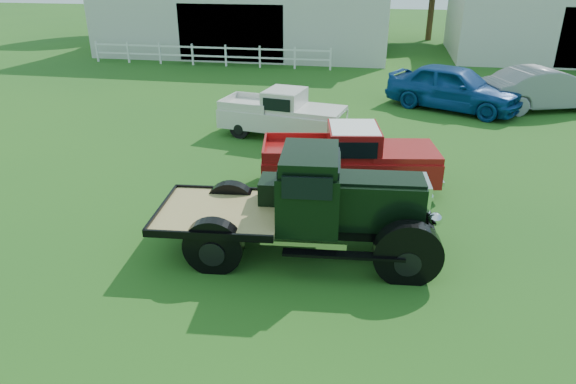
% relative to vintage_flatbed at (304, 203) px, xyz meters
% --- Properties ---
extents(ground, '(120.00, 120.00, 0.00)m').
position_rel_vintage_flatbed_xyz_m(ground, '(-0.64, -0.56, -1.12)').
color(ground, '#204E19').
extents(shed_left, '(18.80, 10.20, 5.60)m').
position_rel_vintage_flatbed_xyz_m(shed_left, '(-7.64, 25.44, 1.68)').
color(shed_left, beige).
rests_on(shed_left, ground).
extents(fence_rail, '(14.20, 0.16, 1.20)m').
position_rel_vintage_flatbed_xyz_m(fence_rail, '(-8.64, 19.44, -0.52)').
color(fence_rail, white).
rests_on(fence_rail, ground).
extents(vintage_flatbed, '(5.83, 2.75, 2.24)m').
position_rel_vintage_flatbed_xyz_m(vintage_flatbed, '(0.00, 0.00, 0.00)').
color(vintage_flatbed, black).
rests_on(vintage_flatbed, ground).
extents(red_pickup, '(4.96, 2.60, 1.72)m').
position_rel_vintage_flatbed_xyz_m(red_pickup, '(0.64, 3.50, -0.26)').
color(red_pickup, maroon).
rests_on(red_pickup, ground).
extents(white_pickup, '(4.60, 2.41, 1.61)m').
position_rel_vintage_flatbed_xyz_m(white_pickup, '(-1.95, 7.50, -0.31)').
color(white_pickup, beige).
rests_on(white_pickup, ground).
extents(misc_car_blue, '(5.71, 4.28, 1.81)m').
position_rel_vintage_flatbed_xyz_m(misc_car_blue, '(4.15, 12.22, -0.21)').
color(misc_car_blue, navy).
rests_on(misc_car_blue, ground).
extents(misc_car_grey, '(5.40, 3.46, 1.68)m').
position_rel_vintage_flatbed_xyz_m(misc_car_grey, '(7.79, 12.93, -0.28)').
color(misc_car_grey, gray).
rests_on(misc_car_grey, ground).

